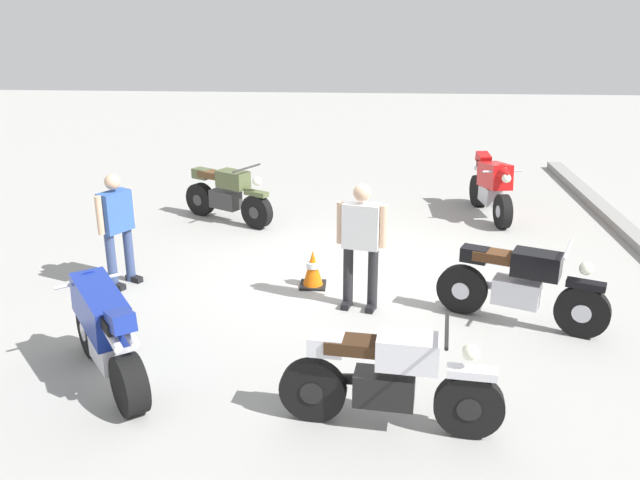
% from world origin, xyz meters
% --- Properties ---
extents(ground_plane, '(40.00, 40.00, 0.00)m').
position_xyz_m(ground_plane, '(0.00, 0.00, 0.00)').
color(ground_plane, '#9E9E99').
extents(motorcycle_red_sportbike, '(1.96, 0.70, 1.14)m').
position_xyz_m(motorcycle_red_sportbike, '(-3.10, 2.45, 0.59)').
color(motorcycle_red_sportbike, black).
rests_on(motorcycle_red_sportbike, ground).
extents(motorcycle_blue_sportbike, '(1.68, 1.32, 1.14)m').
position_xyz_m(motorcycle_blue_sportbike, '(2.92, -2.54, 0.59)').
color(motorcycle_blue_sportbike, black).
rests_on(motorcycle_blue_sportbike, ground).
extents(motorcycle_black_cruiser, '(1.01, 1.97, 1.09)m').
position_xyz_m(motorcycle_black_cruiser, '(1.31, 2.03, 0.52)').
color(motorcycle_black_cruiser, black).
rests_on(motorcycle_black_cruiser, ground).
extents(motorcycle_silver_cruiser, '(0.72, 2.09, 1.09)m').
position_xyz_m(motorcycle_silver_cruiser, '(3.57, 0.36, 0.52)').
color(motorcycle_silver_cruiser, black).
rests_on(motorcycle_silver_cruiser, ground).
extents(motorcycle_olive_vintage, '(1.14, 1.75, 1.07)m').
position_xyz_m(motorcycle_olive_vintage, '(-2.52, -2.33, 0.49)').
color(motorcycle_olive_vintage, black).
rests_on(motorcycle_olive_vintage, ground).
extents(person_in_white_shirt, '(0.39, 0.65, 1.66)m').
position_xyz_m(person_in_white_shirt, '(0.94, 0.08, 0.94)').
color(person_in_white_shirt, '#262628').
rests_on(person_in_white_shirt, ground).
extents(person_in_blue_shirt, '(0.59, 0.47, 1.60)m').
position_xyz_m(person_in_blue_shirt, '(0.41, -3.27, 0.90)').
color(person_in_blue_shirt, '#384772').
rests_on(person_in_blue_shirt, ground).
extents(traffic_cone, '(0.36, 0.36, 0.53)m').
position_xyz_m(traffic_cone, '(0.31, -0.58, 0.26)').
color(traffic_cone, black).
rests_on(traffic_cone, ground).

